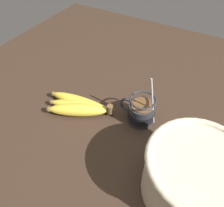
% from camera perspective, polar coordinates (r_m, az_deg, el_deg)
% --- Properties ---
extents(table, '(1.38, 1.38, 0.03)m').
position_cam_1_polar(table, '(0.73, 2.15, -3.80)').
color(table, '#332319').
rests_on(table, ground).
extents(coffee_mug, '(0.12, 0.08, 0.18)m').
position_cam_1_polar(coffee_mug, '(0.68, 7.57, -2.21)').
color(coffee_mug, '#28282D').
rests_on(coffee_mug, table).
extents(banana_bunch, '(0.23, 0.13, 0.04)m').
position_cam_1_polar(banana_bunch, '(0.73, -8.75, -0.67)').
color(banana_bunch, brown).
rests_on(banana_bunch, table).
extents(woven_basket, '(0.24, 0.24, 0.14)m').
position_cam_1_polar(woven_basket, '(0.55, 20.76, -17.28)').
color(woven_basket, beige).
rests_on(woven_basket, table).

